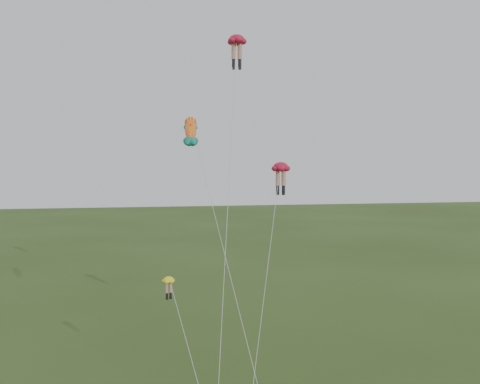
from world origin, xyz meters
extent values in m
ellipsoid|color=red|center=(2.64, 11.47, 24.20)|extent=(1.70, 1.70, 0.79)
cylinder|color=tan|center=(2.40, 11.49, 23.27)|extent=(0.35, 0.35, 1.20)
cylinder|color=black|center=(2.40, 11.49, 22.37)|extent=(0.27, 0.27, 0.60)
cube|color=black|center=(2.40, 11.49, 21.98)|extent=(0.22, 0.37, 0.18)
cylinder|color=tan|center=(2.88, 11.45, 23.27)|extent=(0.35, 0.35, 1.20)
cylinder|color=black|center=(2.88, 11.45, 22.37)|extent=(0.27, 0.27, 0.60)
cube|color=black|center=(2.88, 11.45, 21.98)|extent=(0.22, 0.37, 0.18)
cylinder|color=silver|center=(0.89, 5.17, 12.40)|extent=(3.53, 12.63, 24.38)
ellipsoid|color=red|center=(5.27, 7.86, 14.25)|extent=(1.92, 1.92, 0.71)
cylinder|color=tan|center=(5.07, 7.97, 13.42)|extent=(0.32, 0.32, 1.08)
cylinder|color=black|center=(5.07, 7.97, 12.60)|extent=(0.25, 0.25, 0.54)
cube|color=black|center=(5.07, 7.97, 12.25)|extent=(0.30, 0.36, 0.16)
cylinder|color=tan|center=(5.46, 7.76, 13.42)|extent=(0.32, 0.32, 1.08)
cylinder|color=black|center=(5.46, 7.76, 12.60)|extent=(0.25, 0.25, 0.54)
cube|color=black|center=(5.46, 7.76, 12.25)|extent=(0.30, 0.36, 0.16)
cylinder|color=silver|center=(3.18, 3.49, 7.41)|extent=(4.21, 8.79, 14.39)
ellipsoid|color=yellow|center=(-3.26, 3.27, 7.18)|extent=(1.12, 1.12, 0.42)
cylinder|color=tan|center=(-3.38, 3.22, 6.68)|extent=(0.19, 0.19, 0.65)
cylinder|color=black|center=(-3.38, 3.22, 6.20)|extent=(0.15, 0.15, 0.32)
cube|color=black|center=(-3.38, 3.22, 5.99)|extent=(0.17, 0.22, 0.09)
cylinder|color=tan|center=(-3.14, 3.33, 6.68)|extent=(0.19, 0.19, 0.65)
cylinder|color=black|center=(-3.14, 3.33, 6.20)|extent=(0.15, 0.15, 0.32)
cube|color=black|center=(-3.14, 3.33, 5.99)|extent=(0.17, 0.22, 0.09)
cylinder|color=silver|center=(-2.33, 0.29, 3.81)|extent=(1.90, 6.00, 7.19)
ellipsoid|color=yellow|center=(-1.50, 6.56, 16.85)|extent=(1.16, 2.76, 2.24)
sphere|color=yellow|center=(-1.50, 6.56, 16.85)|extent=(1.02, 1.34, 1.25)
cone|color=#14877B|center=(-1.50, 6.56, 16.85)|extent=(0.81, 1.21, 1.22)
cone|color=#14877B|center=(-1.50, 6.56, 16.85)|extent=(0.81, 1.21, 1.22)
cone|color=#14877B|center=(-1.50, 6.56, 16.85)|extent=(0.46, 0.68, 0.68)
cone|color=#14877B|center=(-1.50, 6.56, 16.85)|extent=(0.46, 0.68, 0.68)
cone|color=red|center=(-1.50, 6.56, 16.85)|extent=(0.50, 0.69, 0.66)
cylinder|color=silver|center=(0.18, 2.49, 8.54)|extent=(3.40, 8.18, 16.65)
camera|label=1|loc=(-5.14, -30.25, 14.51)|focal=40.00mm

